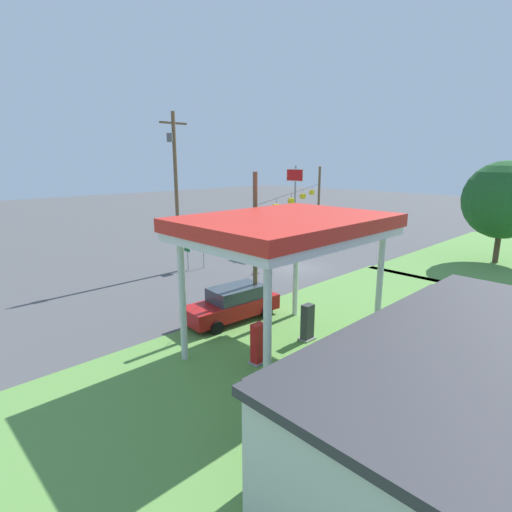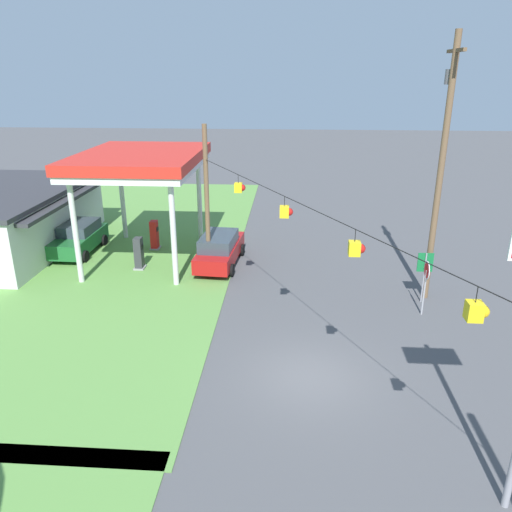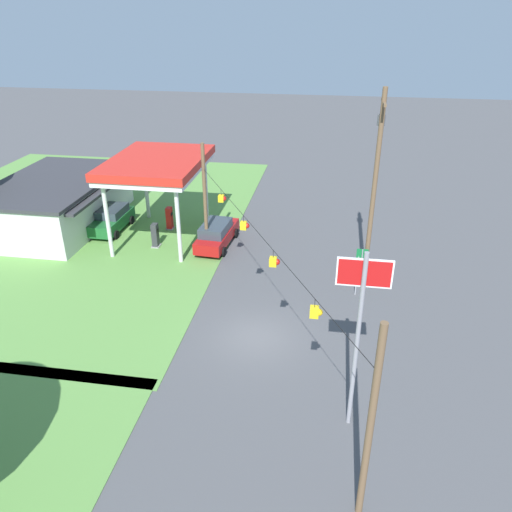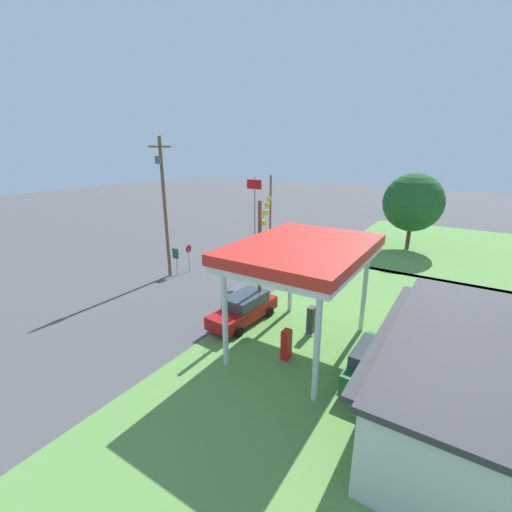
{
  "view_description": "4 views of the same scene",
  "coord_description": "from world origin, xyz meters",
  "px_view_note": "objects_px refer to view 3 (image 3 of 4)",
  "views": [
    {
      "loc": [
        23.5,
        19.68,
        8.24
      ],
      "look_at": [
        4.73,
        0.34,
        1.82
      ],
      "focal_mm": 28.0,
      "sensor_mm": 36.0,
      "label": 1
    },
    {
      "loc": [
        -15.04,
        0.82,
        10.08
      ],
      "look_at": [
        5.24,
        2.23,
        2.55
      ],
      "focal_mm": 35.0,
      "sensor_mm": 36.0,
      "label": 2
    },
    {
      "loc": [
        -21.04,
        -3.34,
        15.45
      ],
      "look_at": [
        3.45,
        0.61,
        2.99
      ],
      "focal_mm": 35.0,
      "sensor_mm": 36.0,
      "label": 3
    },
    {
      "loc": [
        26.91,
        15.9,
        10.7
      ],
      "look_at": [
        2.78,
        0.58,
        1.73
      ],
      "focal_mm": 24.0,
      "sensor_mm": 36.0,
      "label": 4
    }
  ],
  "objects_px": {
    "stop_sign_overhead": "(361,309)",
    "route_sign": "(362,259)",
    "fuel_pump_near": "(155,236)",
    "car_at_pumps_rear": "(112,219)",
    "fuel_pump_far": "(170,219)",
    "stop_sign_roadside": "(358,268)",
    "gas_station_store": "(56,202)",
    "car_at_pumps_front": "(217,234)",
    "gas_station_canopy": "(157,166)",
    "utility_pole_main": "(375,181)"
  },
  "relations": [
    {
      "from": "fuel_pump_near",
      "to": "fuel_pump_far",
      "type": "bearing_deg",
      "value": 0.0
    },
    {
      "from": "stop_sign_roadside",
      "to": "route_sign",
      "type": "height_order",
      "value": "stop_sign_roadside"
    },
    {
      "from": "gas_station_store",
      "to": "car_at_pumps_front",
      "type": "bearing_deg",
      "value": -98.22
    },
    {
      "from": "gas_station_store",
      "to": "route_sign",
      "type": "relative_size",
      "value": 5.12
    },
    {
      "from": "fuel_pump_near",
      "to": "fuel_pump_far",
      "type": "xyz_separation_m",
      "value": [
        3.22,
        0.0,
        0.0
      ]
    },
    {
      "from": "car_at_pumps_front",
      "to": "car_at_pumps_rear",
      "type": "distance_m",
      "value": 8.65
    },
    {
      "from": "car_at_pumps_rear",
      "to": "stop_sign_roadside",
      "type": "xyz_separation_m",
      "value": [
        -6.77,
        -18.24,
        0.88
      ]
    },
    {
      "from": "stop_sign_roadside",
      "to": "car_at_pumps_rear",
      "type": "bearing_deg",
      "value": -110.36
    },
    {
      "from": "fuel_pump_far",
      "to": "route_sign",
      "type": "distance_m",
      "value": 15.62
    },
    {
      "from": "fuel_pump_far",
      "to": "stop_sign_overhead",
      "type": "bearing_deg",
      "value": -143.13
    },
    {
      "from": "car_at_pumps_front",
      "to": "route_sign",
      "type": "relative_size",
      "value": 2.21
    },
    {
      "from": "route_sign",
      "to": "fuel_pump_far",
      "type": "bearing_deg",
      "value": 66.01
    },
    {
      "from": "fuel_pump_near",
      "to": "route_sign",
      "type": "bearing_deg",
      "value": -102.34
    },
    {
      "from": "car_at_pumps_front",
      "to": "route_sign",
      "type": "xyz_separation_m",
      "value": [
        -4.01,
        -9.99,
        0.77
      ]
    },
    {
      "from": "gas_station_canopy",
      "to": "utility_pole_main",
      "type": "distance_m",
      "value": 15.18
    },
    {
      "from": "gas_station_canopy",
      "to": "fuel_pump_far",
      "type": "height_order",
      "value": "gas_station_canopy"
    },
    {
      "from": "stop_sign_overhead",
      "to": "gas_station_store",
      "type": "bearing_deg",
      "value": 51.9
    },
    {
      "from": "gas_station_canopy",
      "to": "fuel_pump_near",
      "type": "distance_m",
      "value": 4.94
    },
    {
      "from": "gas_station_canopy",
      "to": "stop_sign_overhead",
      "type": "bearing_deg",
      "value": -140.52
    },
    {
      "from": "stop_sign_overhead",
      "to": "route_sign",
      "type": "xyz_separation_m",
      "value": [
        11.69,
        -0.72,
        -3.78
      ]
    },
    {
      "from": "fuel_pump_near",
      "to": "car_at_pumps_front",
      "type": "xyz_separation_m",
      "value": [
        0.89,
        -4.26,
        0.1
      ]
    },
    {
      "from": "car_at_pumps_front",
      "to": "stop_sign_roadside",
      "type": "relative_size",
      "value": 2.13
    },
    {
      "from": "fuel_pump_near",
      "to": "car_at_pumps_rear",
      "type": "xyz_separation_m",
      "value": [
        2.32,
        4.27,
        0.09
      ]
    },
    {
      "from": "fuel_pump_near",
      "to": "stop_sign_overhead",
      "type": "height_order",
      "value": "stop_sign_overhead"
    },
    {
      "from": "gas_station_canopy",
      "to": "utility_pole_main",
      "type": "xyz_separation_m",
      "value": [
        -4.17,
        -14.56,
        0.97
      ]
    },
    {
      "from": "gas_station_store",
      "to": "route_sign",
      "type": "bearing_deg",
      "value": -104.31
    },
    {
      "from": "fuel_pump_far",
      "to": "stop_sign_roadside",
      "type": "bearing_deg",
      "value": -118.77
    },
    {
      "from": "car_at_pumps_rear",
      "to": "utility_pole_main",
      "type": "height_order",
      "value": "utility_pole_main"
    },
    {
      "from": "car_at_pumps_rear",
      "to": "utility_pole_main",
      "type": "distance_m",
      "value": 20.22
    },
    {
      "from": "fuel_pump_far",
      "to": "fuel_pump_near",
      "type": "bearing_deg",
      "value": 180.0
    },
    {
      "from": "gas_station_store",
      "to": "stop_sign_overhead",
      "type": "distance_m",
      "value": 28.76
    },
    {
      "from": "route_sign",
      "to": "utility_pole_main",
      "type": "distance_m",
      "value": 4.81
    },
    {
      "from": "gas_station_store",
      "to": "car_at_pumps_front",
      "type": "distance_m",
      "value": 13.35
    },
    {
      "from": "car_at_pumps_front",
      "to": "route_sign",
      "type": "bearing_deg",
      "value": -107.59
    },
    {
      "from": "car_at_pumps_front",
      "to": "fuel_pump_near",
      "type": "bearing_deg",
      "value": 106.09
    },
    {
      "from": "gas_station_canopy",
      "to": "car_at_pumps_front",
      "type": "bearing_deg",
      "value": -99.61
    },
    {
      "from": "car_at_pumps_rear",
      "to": "route_sign",
      "type": "relative_size",
      "value": 1.96
    },
    {
      "from": "stop_sign_roadside",
      "to": "fuel_pump_near",
      "type": "bearing_deg",
      "value": -107.66
    },
    {
      "from": "fuel_pump_near",
      "to": "gas_station_store",
      "type": "bearing_deg",
      "value": 72.6
    },
    {
      "from": "gas_station_store",
      "to": "route_sign",
      "type": "height_order",
      "value": "gas_station_store"
    },
    {
      "from": "route_sign",
      "to": "car_at_pumps_rear",
      "type": "bearing_deg",
      "value": 73.64
    },
    {
      "from": "gas_station_canopy",
      "to": "stop_sign_roadside",
      "type": "bearing_deg",
      "value": -113.44
    },
    {
      "from": "stop_sign_roadside",
      "to": "gas_station_store",
      "type": "bearing_deg",
      "value": -107.55
    },
    {
      "from": "fuel_pump_far",
      "to": "car_at_pumps_front",
      "type": "height_order",
      "value": "car_at_pumps_front"
    },
    {
      "from": "car_at_pumps_front",
      "to": "stop_sign_overhead",
      "type": "height_order",
      "value": "stop_sign_overhead"
    },
    {
      "from": "route_sign",
      "to": "fuel_pump_near",
      "type": "bearing_deg",
      "value": 77.66
    },
    {
      "from": "gas_station_canopy",
      "to": "gas_station_store",
      "type": "height_order",
      "value": "gas_station_canopy"
    },
    {
      "from": "fuel_pump_far",
      "to": "route_sign",
      "type": "bearing_deg",
      "value": -113.99
    },
    {
      "from": "gas_station_canopy",
      "to": "route_sign",
      "type": "bearing_deg",
      "value": -108.36
    },
    {
      "from": "fuel_pump_near",
      "to": "stop_sign_roadside",
      "type": "relative_size",
      "value": 0.71
    }
  ]
}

